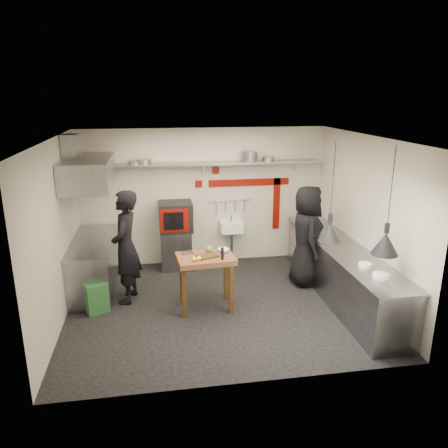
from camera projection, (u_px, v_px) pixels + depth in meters
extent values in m
plane|color=black|center=(219.00, 305.00, 7.40)|extent=(5.00, 5.00, 0.00)
plane|color=beige|center=(219.00, 138.00, 6.60)|extent=(5.00, 5.00, 0.00)
cube|color=silver|center=(204.00, 197.00, 8.98)|extent=(5.00, 0.04, 2.80)
cube|color=silver|center=(247.00, 279.00, 5.02)|extent=(5.00, 0.04, 2.80)
cube|color=silver|center=(56.00, 234.00, 6.61)|extent=(0.04, 4.20, 2.80)
cube|color=silver|center=(365.00, 219.00, 7.39)|extent=(0.04, 4.20, 2.80)
cube|color=#720C05|center=(249.00, 182.00, 9.03)|extent=(1.70, 0.02, 0.14)
cube|color=#720C05|center=(276.00, 204.00, 9.26)|extent=(0.14, 0.02, 1.10)
cube|color=#720C05|center=(216.00, 170.00, 8.85)|extent=(0.14, 0.02, 0.14)
cube|color=#720C05|center=(199.00, 184.00, 8.87)|extent=(0.14, 0.02, 0.14)
cube|color=slate|center=(204.00, 163.00, 8.61)|extent=(4.60, 0.34, 0.04)
cube|color=slate|center=(106.00, 170.00, 8.48)|extent=(0.04, 0.06, 0.24)
cube|color=slate|center=(203.00, 167.00, 8.78)|extent=(0.04, 0.06, 0.24)
cube|color=slate|center=(294.00, 165.00, 9.07)|extent=(0.04, 0.06, 0.24)
cylinder|color=slate|center=(144.00, 162.00, 8.41)|extent=(0.33, 0.33, 0.09)
cylinder|color=slate|center=(135.00, 162.00, 8.38)|extent=(0.28, 0.28, 0.07)
cylinder|color=slate|center=(250.00, 156.00, 8.71)|extent=(0.33, 0.33, 0.20)
cylinder|color=slate|center=(268.00, 159.00, 8.79)|extent=(0.25, 0.25, 0.08)
cube|color=slate|center=(176.00, 249.00, 8.90)|extent=(0.61, 0.56, 0.80)
cube|color=black|center=(176.00, 216.00, 8.71)|extent=(0.65, 0.61, 0.58)
cube|color=#720C05|center=(174.00, 221.00, 8.43)|extent=(0.55, 0.03, 0.46)
cube|color=black|center=(174.00, 221.00, 8.40)|extent=(0.37, 0.02, 0.34)
cube|color=white|center=(231.00, 227.00, 9.08)|extent=(0.46, 0.34, 0.22)
cylinder|color=slate|center=(231.00, 219.00, 9.03)|extent=(0.03, 0.03, 0.14)
cylinder|color=slate|center=(232.00, 247.00, 9.17)|extent=(0.06, 0.06, 0.66)
cylinder|color=slate|center=(230.00, 200.00, 9.06)|extent=(0.90, 0.02, 0.02)
cube|color=slate|center=(341.00, 273.00, 7.61)|extent=(0.70, 3.80, 0.90)
cube|color=slate|center=(343.00, 247.00, 7.47)|extent=(0.76, 3.90, 0.03)
cylinder|color=white|center=(381.00, 276.00, 6.20)|extent=(0.28, 0.28, 0.07)
cylinder|color=white|center=(365.00, 265.00, 6.61)|extent=(0.27, 0.27, 0.05)
cube|color=slate|center=(94.00, 265.00, 7.93)|extent=(0.70, 1.90, 0.90)
cube|color=slate|center=(92.00, 241.00, 7.80)|extent=(0.76, 2.00, 0.03)
cube|color=slate|center=(88.00, 173.00, 7.45)|extent=(0.78, 1.60, 0.50)
cube|color=slate|center=(71.00, 149.00, 7.30)|extent=(0.28, 0.28, 0.50)
cube|color=#235629|center=(96.00, 297.00, 7.15)|extent=(0.46, 0.46, 0.50)
cube|color=#442B13|center=(208.00, 256.00, 7.04)|extent=(0.39, 0.34, 0.02)
cylinder|color=black|center=(222.00, 254.00, 6.89)|extent=(0.06, 0.06, 0.20)
sphere|color=yellow|center=(194.00, 259.00, 6.83)|extent=(0.08, 0.08, 0.07)
sphere|color=yellow|center=(199.00, 258.00, 6.86)|extent=(0.10, 0.10, 0.08)
sphere|color=#628F3D|center=(209.00, 249.00, 7.23)|extent=(0.11, 0.11, 0.11)
cube|color=slate|center=(188.00, 253.00, 7.16)|extent=(0.21, 0.16, 0.03)
imported|color=white|center=(224.00, 250.00, 7.24)|extent=(0.22, 0.22, 0.06)
imported|color=black|center=(126.00, 247.00, 7.33)|extent=(0.59, 0.78, 1.94)
imported|color=black|center=(306.00, 236.00, 8.02)|extent=(0.69, 0.97, 1.87)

